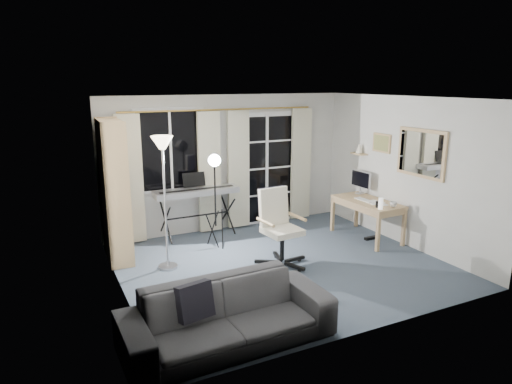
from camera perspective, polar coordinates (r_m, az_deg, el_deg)
floor at (r=6.79m, az=3.22°, el=-9.16°), size 4.50×4.00×0.02m
window at (r=7.77m, az=-10.67°, el=5.15°), size 1.20×0.08×1.40m
french_door at (r=8.50m, az=1.24°, el=2.86°), size 1.32×0.09×2.11m
curtains at (r=8.04m, az=-4.09°, el=2.70°), size 3.60×0.07×2.13m
bookshelf at (r=7.04m, az=-17.56°, el=-0.31°), size 0.38×0.99×2.10m
torchiere_lamp at (r=6.38m, az=-11.54°, el=3.56°), size 0.36×0.36×1.90m
keyboard_piano at (r=7.74m, az=-7.45°, el=-0.10°), size 1.44×0.70×1.04m
studio_light at (r=7.12m, az=-5.20°, el=2.66°), size 0.35×0.36×1.58m
office_chair at (r=6.64m, az=2.68°, el=-3.52°), size 0.76×0.78×1.12m
desk at (r=7.94m, az=13.76°, el=-1.62°), size 0.66×1.25×0.66m
monitor at (r=8.32m, az=12.97°, el=1.48°), size 0.16×0.48×0.41m
desk_clutter at (r=7.76m, az=14.44°, el=-2.47°), size 0.38×0.76×0.84m
mug at (r=7.61m, az=16.79°, el=-1.42°), size 0.11×0.09×0.11m
wall_mirror at (r=7.43m, az=19.95°, el=4.57°), size 0.04×0.94×0.74m
framed_print at (r=8.07m, az=15.44°, el=5.93°), size 0.03×0.42×0.32m
wall_shelf at (r=8.43m, az=12.77°, el=5.07°), size 0.16×0.30×0.18m
sofa at (r=4.75m, az=-3.62°, el=-13.99°), size 2.16×0.68×0.84m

